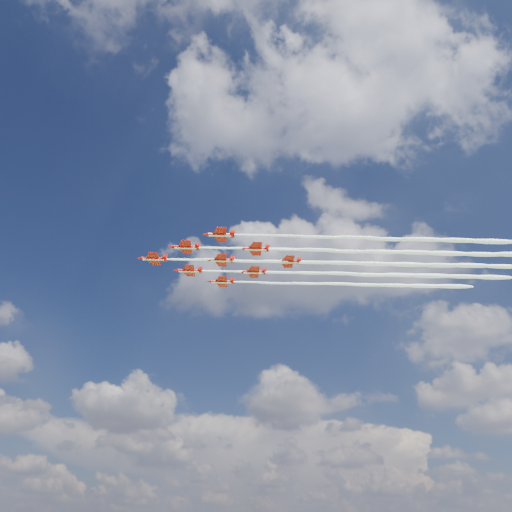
% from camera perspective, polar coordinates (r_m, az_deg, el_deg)
% --- Properties ---
extents(jet_lead, '(96.94, 35.71, 2.35)m').
position_cam_1_polar(jet_lead, '(158.32, 5.67, -0.69)').
color(jet_lead, red).
extents(jet_row2_port, '(96.94, 35.71, 2.35)m').
position_cam_1_polar(jet_row2_port, '(153.74, 9.94, 0.59)').
color(jet_row2_port, red).
extents(jet_row2_starb, '(96.94, 35.71, 2.35)m').
position_cam_1_polar(jet_row2_starb, '(166.59, 8.93, -2.02)').
color(jet_row2_starb, red).
extents(jet_row3_port, '(96.94, 35.71, 2.35)m').
position_cam_1_polar(jet_row3_port, '(150.14, 14.44, 1.94)').
color(jet_row3_port, red).
extents(jet_row3_centre, '(96.94, 35.71, 2.35)m').
position_cam_1_polar(jet_row3_centre, '(162.59, 13.06, -0.84)').
color(jet_row3_centre, red).
extents(jet_row3_starb, '(96.94, 35.71, 2.35)m').
position_cam_1_polar(jet_row3_starb, '(175.44, 11.87, -3.21)').
color(jet_row3_starb, red).
extents(jet_row4_port, '(96.94, 35.71, 2.35)m').
position_cam_1_polar(jet_row4_port, '(159.53, 17.36, 0.40)').
color(jet_row4_port, red).
extents(jet_row4_starb, '(96.94, 35.71, 2.35)m').
position_cam_1_polar(jet_row4_starb, '(171.95, 15.84, -2.11)').
color(jet_row4_starb, red).
extents(jet_tail, '(96.94, 35.71, 2.35)m').
position_cam_1_polar(jet_tail, '(169.39, 19.95, -0.96)').
color(jet_tail, red).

